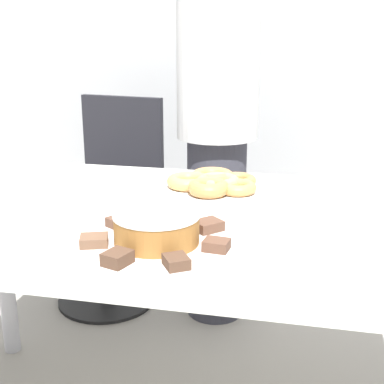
{
  "coord_description": "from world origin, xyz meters",
  "views": [
    {
      "loc": [
        0.32,
        -1.24,
        1.19
      ],
      "look_at": [
        0.06,
        -0.01,
        0.8
      ],
      "focal_mm": 50.0,
      "sensor_mm": 36.0,
      "label": 1
    }
  ],
  "objects_px": {
    "plate_donuts": "(218,190)",
    "frosted_cake": "(157,226)",
    "plate_cake": "(157,244)",
    "person_standing": "(217,123)",
    "office_chair_left": "(109,206)"
  },
  "relations": [
    {
      "from": "plate_donuts",
      "to": "frosted_cake",
      "type": "height_order",
      "value": "frosted_cake"
    },
    {
      "from": "person_standing",
      "to": "office_chair_left",
      "type": "xyz_separation_m",
      "value": [
        -0.49,
        0.05,
        -0.4
      ]
    },
    {
      "from": "person_standing",
      "to": "frosted_cake",
      "type": "xyz_separation_m",
      "value": [
        0.05,
        -1.06,
        -0.04
      ]
    },
    {
      "from": "plate_cake",
      "to": "frosted_cake",
      "type": "height_order",
      "value": "frosted_cake"
    },
    {
      "from": "plate_cake",
      "to": "person_standing",
      "type": "bearing_deg",
      "value": 92.79
    },
    {
      "from": "frosted_cake",
      "to": "plate_cake",
      "type": "bearing_deg",
      "value": 0.0
    },
    {
      "from": "person_standing",
      "to": "plate_cake",
      "type": "distance_m",
      "value": 1.07
    },
    {
      "from": "person_standing",
      "to": "plate_donuts",
      "type": "relative_size",
      "value": 4.24
    },
    {
      "from": "plate_donuts",
      "to": "frosted_cake",
      "type": "distance_m",
      "value": 0.44
    },
    {
      "from": "office_chair_left",
      "to": "frosted_cake",
      "type": "xyz_separation_m",
      "value": [
        0.54,
        -1.11,
        0.36
      ]
    },
    {
      "from": "person_standing",
      "to": "plate_donuts",
      "type": "distance_m",
      "value": 0.65
    },
    {
      "from": "office_chair_left",
      "to": "frosted_cake",
      "type": "bearing_deg",
      "value": -55.01
    },
    {
      "from": "plate_donuts",
      "to": "frosted_cake",
      "type": "xyz_separation_m",
      "value": [
        -0.06,
        -0.43,
        0.04
      ]
    },
    {
      "from": "plate_cake",
      "to": "plate_donuts",
      "type": "height_order",
      "value": "same"
    },
    {
      "from": "person_standing",
      "to": "office_chair_left",
      "type": "relative_size",
      "value": 1.74
    }
  ]
}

